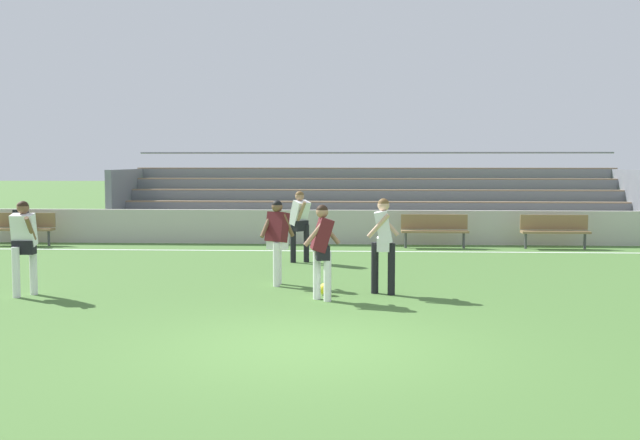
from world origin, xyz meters
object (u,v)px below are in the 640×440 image
at_px(player_white_challenging, 300,220).
at_px(player_dark_wide_left, 322,244).
at_px(bleacher_stand, 374,200).
at_px(spectator_seated, 20,221).
at_px(player_dark_dropping_back, 277,235).
at_px(player_white_overlapping, 383,237).
at_px(bench_near_bin, 555,228).
at_px(soccer_ball, 325,289).
at_px(player_white_on_ball, 24,240).
at_px(bench_near_wall_gap, 434,228).
at_px(bench_far_right, 22,226).

bearing_deg(player_white_challenging, player_dark_wide_left, -80.93).
bearing_deg(bleacher_stand, spectator_seated, -158.79).
relative_size(player_dark_dropping_back, player_white_overlapping, 0.95).
bearing_deg(bench_near_bin, soccer_ball, -127.33).
bearing_deg(soccer_ball, spectator_seated, 139.73).
bearing_deg(player_white_on_ball, player_dark_wide_left, -1.34).
distance_m(bleacher_stand, player_white_challenging, 7.16).
distance_m(spectator_seated, player_white_challenging, 8.62).
distance_m(bleacher_stand, player_dark_wide_left, 11.84).
bearing_deg(soccer_ball, player_white_challenging, 100.42).
relative_size(bleacher_stand, player_white_challenging, 9.76).
height_order(bench_near_bin, spectator_seated, spectator_seated).
distance_m(bench_near_bin, player_dark_wide_left, 9.98).
height_order(bench_near_wall_gap, player_white_overlapping, player_white_overlapping).
bearing_deg(soccer_ball, bleacher_stand, 84.93).
relative_size(spectator_seated, player_dark_dropping_back, 0.75).
distance_m(bleacher_stand, spectator_seated, 10.56).
bearing_deg(bench_far_right, bench_near_wall_gap, 0.00).
xyz_separation_m(bench_far_right, player_white_on_ball, (3.62, -7.97, 0.44)).
xyz_separation_m(bench_near_wall_gap, player_white_challenging, (-3.40, -3.22, 0.44)).
distance_m(bleacher_stand, bench_near_bin, 6.09).
bearing_deg(bleacher_stand, player_dark_dropping_back, -100.83).
bearing_deg(bench_near_wall_gap, spectator_seated, -179.42).
distance_m(bench_near_bin, soccer_ball, 9.57).
height_order(bench_far_right, soccer_ball, bench_far_right).
height_order(bench_near_bin, player_dark_dropping_back, player_dark_dropping_back).
height_order(player_white_overlapping, player_white_challenging, player_white_overlapping).
bearing_deg(player_dark_dropping_back, player_white_overlapping, -23.93).
height_order(player_dark_wide_left, player_white_on_ball, player_white_on_ball).
xyz_separation_m(spectator_seated, player_dark_dropping_back, (7.88, -6.43, 0.25)).
bearing_deg(spectator_seated, player_white_overlapping, -36.56).
xyz_separation_m(player_dark_dropping_back, player_white_on_ball, (-4.26, -1.42, 0.03)).
bearing_deg(soccer_ball, player_white_overlapping, 10.23).
bearing_deg(bench_far_right, player_dark_dropping_back, -39.72).
bearing_deg(spectator_seated, bench_far_right, 90.00).
distance_m(bench_near_bin, player_white_on_ball, 13.60).
bearing_deg(player_white_overlapping, bench_far_right, 143.01).
height_order(player_dark_dropping_back, soccer_ball, player_dark_dropping_back).
relative_size(bench_near_wall_gap, player_dark_wide_left, 1.11).
relative_size(bleacher_stand, bench_near_wall_gap, 9.00).
bearing_deg(player_white_on_ball, bench_far_right, 114.44).
bearing_deg(player_dark_dropping_back, bench_near_bin, 44.09).
relative_size(bench_near_bin, spectator_seated, 1.49).
distance_m(bleacher_stand, player_dark_dropping_back, 10.44).
bearing_deg(player_white_challenging, bench_far_right, 158.13).
xyz_separation_m(spectator_seated, soccer_ball, (8.84, -7.49, -0.59)).
bearing_deg(bench_near_bin, bench_near_wall_gap, 180.00).
relative_size(bench_far_right, bench_near_bin, 1.00).
height_order(player_dark_dropping_back, player_white_on_ball, player_white_on_ball).
xyz_separation_m(bench_far_right, player_dark_wide_left, (8.81, -8.09, 0.41)).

